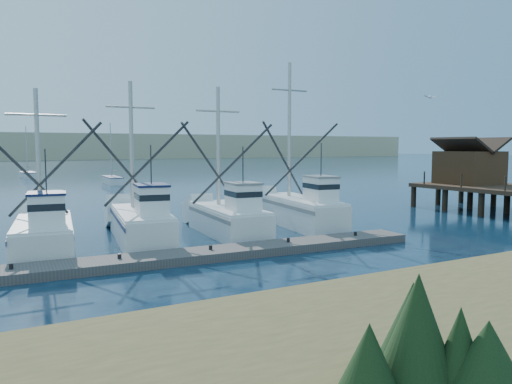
% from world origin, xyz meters
% --- Properties ---
extents(ground, '(500.00, 500.00, 0.00)m').
position_xyz_m(ground, '(0.00, 0.00, 0.00)').
color(ground, '#0B1F33').
rests_on(ground, ground).
extents(floating_dock, '(29.07, 3.17, 0.39)m').
position_xyz_m(floating_dock, '(-7.80, 5.69, 0.19)').
color(floating_dock, '#56504D').
rests_on(floating_dock, ground).
extents(timber_pier, '(7.00, 20.00, 8.00)m').
position_xyz_m(timber_pier, '(21.50, 8.46, 2.57)').
color(timber_pier, black).
rests_on(timber_pier, ground).
extents(dune_ridge, '(360.00, 60.00, 10.00)m').
position_xyz_m(dune_ridge, '(0.00, 210.00, 5.00)').
color(dune_ridge, tan).
rests_on(dune_ridge, ground).
extents(trawler_fleet, '(28.94, 8.45, 10.25)m').
position_xyz_m(trawler_fleet, '(-7.19, 10.57, 0.98)').
color(trawler_fleet, white).
rests_on(trawler_fleet, ground).
extents(sailboat_near, '(1.91, 6.71, 8.10)m').
position_xyz_m(sailboat_near, '(2.52, 52.71, 0.49)').
color(sailboat_near, white).
rests_on(sailboat_near, ground).
extents(sailboat_far, '(2.23, 5.65, 8.10)m').
position_xyz_m(sailboat_far, '(-6.37, 71.40, 0.49)').
color(sailboat_far, white).
rests_on(sailboat_far, ground).
extents(flying_gull, '(1.26, 0.23, 0.23)m').
position_xyz_m(flying_gull, '(14.08, 9.46, 8.31)').
color(flying_gull, white).
rests_on(flying_gull, ground).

